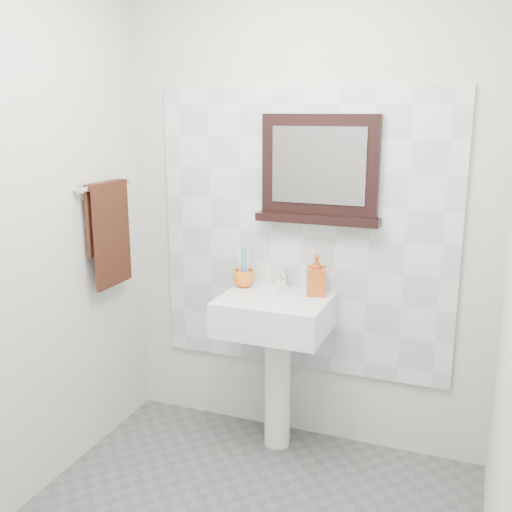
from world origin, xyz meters
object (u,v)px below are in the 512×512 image
(toothbrush_cup, at_px, (244,278))
(soap_dispenser, at_px, (316,275))
(framed_mirror, at_px, (320,172))
(pedestal_sink, at_px, (275,330))
(hand_towel, at_px, (109,226))

(toothbrush_cup, distance_m, soap_dispenser, 0.41)
(soap_dispenser, relative_size, framed_mirror, 0.33)
(toothbrush_cup, height_order, framed_mirror, framed_mirror)
(pedestal_sink, bearing_deg, toothbrush_cup, 153.91)
(framed_mirror, distance_m, hand_towel, 1.13)
(soap_dispenser, bearing_deg, hand_towel, 178.62)
(pedestal_sink, xyz_separation_m, soap_dispenser, (0.18, 0.11, 0.29))
(framed_mirror, bearing_deg, hand_towel, -160.96)
(pedestal_sink, height_order, framed_mirror, framed_mirror)
(pedestal_sink, distance_m, framed_mirror, 0.85)
(pedestal_sink, xyz_separation_m, hand_towel, (-0.87, -0.17, 0.52))
(soap_dispenser, bearing_deg, toothbrush_cup, 163.79)
(soap_dispenser, distance_m, framed_mirror, 0.52)
(pedestal_sink, distance_m, toothbrush_cup, 0.34)
(pedestal_sink, relative_size, hand_towel, 1.75)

